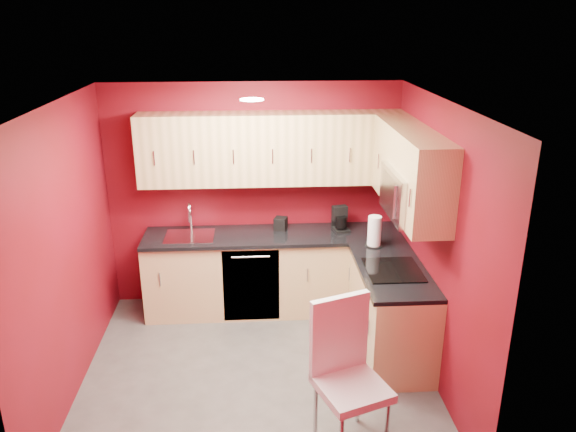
{
  "coord_description": "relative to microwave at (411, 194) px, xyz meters",
  "views": [
    {
      "loc": [
        -0.0,
        -4.47,
        3.17
      ],
      "look_at": [
        0.32,
        0.55,
        1.35
      ],
      "focal_mm": 35.0,
      "sensor_mm": 36.0,
      "label": 1
    }
  ],
  "objects": [
    {
      "name": "dining_chair",
      "position": [
        -0.69,
        -1.2,
        -1.07
      ],
      "size": [
        0.62,
        0.64,
        1.19
      ],
      "primitive_type": null,
      "rotation": [
        0.0,
        0.0,
        0.35
      ],
      "color": "silver",
      "rests_on": "floor"
    },
    {
      "name": "dishwasher_front",
      "position": [
        -1.44,
        0.71,
        -1.22
      ],
      "size": [
        0.6,
        0.02,
        0.82
      ],
      "primitive_type": "cube",
      "color": "black",
      "rests_on": "base_cabinets_back"
    },
    {
      "name": "paper_towel",
      "position": [
        -0.17,
        0.6,
        -0.59
      ],
      "size": [
        0.23,
        0.23,
        0.32
      ],
      "primitive_type": null,
      "rotation": [
        0.0,
        0.0,
        -0.32
      ],
      "color": "white",
      "rests_on": "countertop_right"
    },
    {
      "name": "countertop_back",
      "position": [
        -1.19,
        0.99,
        -0.77
      ],
      "size": [
        2.8,
        0.63,
        0.04
      ],
      "primitive_type": "cube",
      "color": "black",
      "rests_on": "base_cabinets_back"
    },
    {
      "name": "upper_cabinets_right",
      "position": [
        0.03,
        0.24,
        0.23
      ],
      "size": [
        0.35,
        1.55,
        0.75
      ],
      "color": "tan",
      "rests_on": "wall_right"
    },
    {
      "name": "wall_back",
      "position": [
        -1.39,
        1.3,
        -0.41
      ],
      "size": [
        3.2,
        0.0,
        3.2
      ],
      "primitive_type": "plane",
      "rotation": [
        1.57,
        0.0,
        0.0
      ],
      "color": "maroon",
      "rests_on": "floor"
    },
    {
      "name": "cooktop",
      "position": [
        -0.11,
        0.0,
        -0.74
      ],
      "size": [
        0.5,
        0.55,
        0.01
      ],
      "primitive_type": "cube",
      "color": "black",
      "rests_on": "countertop_right"
    },
    {
      "name": "sink",
      "position": [
        -2.09,
        1.0,
        -0.72
      ],
      "size": [
        0.52,
        0.42,
        0.35
      ],
      "color": "silver",
      "rests_on": "countertop_back"
    },
    {
      "name": "upper_cabinets_back",
      "position": [
        -1.19,
        1.13,
        0.17
      ],
      "size": [
        2.8,
        0.35,
        0.75
      ],
      "primitive_type": "cube",
      "color": "tan",
      "rests_on": "wall_back"
    },
    {
      "name": "coffee_maker",
      "position": [
        -0.44,
        1.04,
        -0.62
      ],
      "size": [
        0.2,
        0.24,
        0.27
      ],
      "primitive_type": null,
      "rotation": [
        0.0,
        0.0,
        0.21
      ],
      "color": "black",
      "rests_on": "countertop_back"
    },
    {
      "name": "microwave",
      "position": [
        0.0,
        0.0,
        0.0
      ],
      "size": [
        0.42,
        0.76,
        0.42
      ],
      "color": "silver",
      "rests_on": "upper_cabinets_right"
    },
    {
      "name": "downlight",
      "position": [
        -1.39,
        0.1,
        0.82
      ],
      "size": [
        0.2,
        0.2,
        0.01
      ],
      "primitive_type": "cylinder",
      "color": "white",
      "rests_on": "ceiling"
    },
    {
      "name": "countertop_right",
      "position": [
        -0.11,
        0.04,
        -0.77
      ],
      "size": [
        0.63,
        1.27,
        0.04
      ],
      "primitive_type": "cube",
      "color": "black",
      "rests_on": "base_cabinets_right"
    },
    {
      "name": "wall_right",
      "position": [
        0.21,
        -0.2,
        -0.41
      ],
      "size": [
        0.0,
        3.0,
        3.0
      ],
      "primitive_type": "plane",
      "rotation": [
        1.57,
        0.0,
        -1.57
      ],
      "color": "maroon",
      "rests_on": "floor"
    },
    {
      "name": "base_cabinets_back",
      "position": [
        -1.19,
        1.0,
        -1.22
      ],
      "size": [
        2.8,
        0.6,
        0.87
      ],
      "primitive_type": "cube",
      "color": "tan",
      "rests_on": "floor"
    },
    {
      "name": "base_cabinets_right",
      "position": [
        -0.09,
        0.05,
        -1.22
      ],
      "size": [
        0.6,
        1.3,
        0.87
      ],
      "primitive_type": "cube",
      "color": "tan",
      "rests_on": "floor"
    },
    {
      "name": "ceiling",
      "position": [
        -1.39,
        -0.2,
        0.84
      ],
      "size": [
        3.2,
        3.2,
        0.0
      ],
      "primitive_type": "plane",
      "rotation": [
        3.14,
        0.0,
        0.0
      ],
      "color": "white",
      "rests_on": "wall_back"
    },
    {
      "name": "floor",
      "position": [
        -1.39,
        -0.2,
        -1.66
      ],
      "size": [
        3.2,
        3.2,
        0.0
      ],
      "primitive_type": "plane",
      "color": "#54514E",
      "rests_on": "ground"
    },
    {
      "name": "wall_front",
      "position": [
        -1.39,
        -1.7,
        -0.41
      ],
      "size": [
        3.2,
        0.0,
        3.2
      ],
      "primitive_type": "plane",
      "rotation": [
        -1.57,
        0.0,
        0.0
      ],
      "color": "maroon",
      "rests_on": "floor"
    },
    {
      "name": "wall_left",
      "position": [
        -2.99,
        -0.2,
        -0.41
      ],
      "size": [
        0.0,
        3.0,
        3.0
      ],
      "primitive_type": "plane",
      "rotation": [
        1.57,
        0.0,
        1.57
      ],
      "color": "maroon",
      "rests_on": "floor"
    },
    {
      "name": "napkin_holder",
      "position": [
        -1.11,
        1.12,
        -0.68
      ],
      "size": [
        0.16,
        0.16,
        0.14
      ],
      "primitive_type": null,
      "rotation": [
        0.0,
        0.0,
        -0.32
      ],
      "color": "black",
      "rests_on": "countertop_back"
    }
  ]
}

